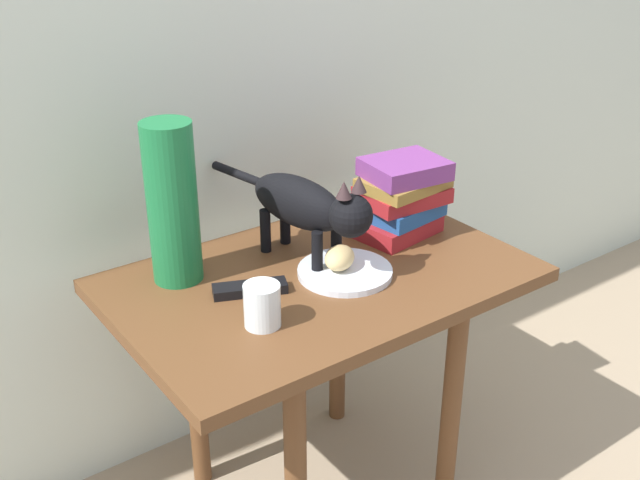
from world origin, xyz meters
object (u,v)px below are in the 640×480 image
Objects in this scene: bread_roll at (340,258)px; plate at (345,272)px; book_stack at (401,197)px; candle_jar at (262,308)px; tv_remote at (250,289)px; cat at (308,206)px; side_table at (320,309)px; green_vase at (172,204)px.

plate is at bearing -45.72° from bread_roll.
book_stack is 0.50m from candle_jar.
candle_jar reaches higher than tv_remote.
plate is 0.26m from book_stack.
plate is 0.16m from cat.
book_stack is 1.41× the size of tv_remote.
bread_roll reaches higher than plate.
bread_roll is at bearing 10.50° from tv_remote.
cat is 5.59× the size of candle_jar.
tv_remote is (-0.16, 0.02, 0.10)m from side_table.
cat reaches higher than book_stack.
plate is 0.59× the size of green_vase.
side_table is 4.10× the size of book_stack.
candle_jar is (0.04, -0.26, -0.13)m from green_vase.
green_vase is 0.29m from candle_jar.
green_vase is (-0.52, 0.11, 0.08)m from book_stack.
green_vase is at bearing 146.44° from plate.
bread_roll reaches higher than side_table.
cat is at bearing 102.83° from bread_roll.
book_stack is 0.54m from green_vase.
cat is 2.24× the size of book_stack.
book_stack is at bearing -1.75° from cat.
cat is 1.40× the size of green_vase.
plate is 0.42× the size of cat.
side_table is at bearing -168.74° from book_stack.
tv_remote is at bearing 167.76° from bread_roll.
bread_roll is 0.38× the size of book_stack.
bread_roll is 0.25m from candle_jar.
side_table is 10.21× the size of candle_jar.
cat is 0.26m from book_stack.
cat reaches higher than plate.
plate is 2.52× the size of bread_roll.
bread_roll is at bearing -77.17° from cat.
tv_remote is (-0.43, -0.04, -0.08)m from book_stack.
cat reaches higher than tv_remote.
bread_roll is 0.53× the size of tv_remote.
cat reaches higher than bread_roll.
candle_jar reaches higher than plate.
green_vase is at bearing 147.44° from side_table.
side_table is at bearing 140.81° from plate.
candle_jar reaches higher than side_table.
bread_roll is at bearing -37.32° from side_table.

